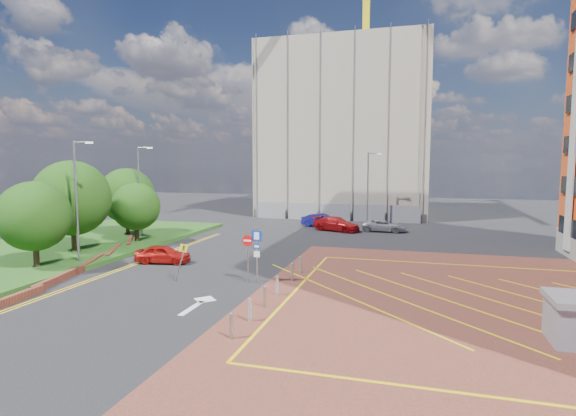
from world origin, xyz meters
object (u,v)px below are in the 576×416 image
at_px(car_blue_back, 322,220).
at_px(car_red_back, 337,224).
at_px(tree_b, 72,198).
at_px(lamp_back, 369,185).
at_px(warning_sign, 182,258).
at_px(car_silver_back, 384,226).
at_px(lamp_left_far, 140,188).
at_px(lamp_left_near, 77,196).
at_px(sign_cluster, 253,249).
at_px(tree_c, 136,207).
at_px(tree_a, 34,216).
at_px(car_red_left, 163,254).
at_px(tree_d, 127,195).

distance_m(car_blue_back, car_red_back, 3.10).
relative_size(tree_b, lamp_back, 0.84).
xyz_separation_m(warning_sign, car_silver_back, (9.93, 22.73, -0.83)).
bearing_deg(lamp_left_far, lamp_back, 40.86).
distance_m(lamp_left_near, lamp_back, 30.80).
xyz_separation_m(lamp_left_far, sign_cluster, (14.72, -11.02, -2.71)).
xyz_separation_m(tree_b, sign_cluster, (15.80, -4.02, -2.28)).
bearing_deg(car_red_back, lamp_back, -2.87).
xyz_separation_m(tree_c, warning_sign, (9.74, -9.93, -1.76)).
bearing_deg(lamp_back, sign_cluster, -97.97).
distance_m(tree_c, sign_cluster, 16.53).
bearing_deg(sign_cluster, lamp_back, 82.03).
height_order(tree_a, car_silver_back, tree_a).
bearing_deg(tree_a, lamp_left_near, 51.70).
height_order(tree_c, warning_sign, tree_c).
xyz_separation_m(lamp_left_far, car_red_left, (6.98, -7.86, -4.03)).
height_order(warning_sign, car_red_back, warning_sign).
bearing_deg(lamp_left_far, car_red_left, -48.39).
relative_size(tree_a, car_red_back, 1.11).
bearing_deg(sign_cluster, tree_d, 144.42).
distance_m(car_blue_back, car_silver_back, 6.81).
relative_size(tree_a, car_silver_back, 1.25).
height_order(tree_b, tree_d, tree_b).
distance_m(warning_sign, car_red_left, 5.55).
relative_size(tree_b, car_red_left, 1.82).
bearing_deg(car_red_left, car_red_back, -36.93).
bearing_deg(tree_a, lamp_left_far, 92.01).
distance_m(tree_b, car_red_left, 8.87).
relative_size(tree_d, lamp_left_far, 0.76).
bearing_deg(lamp_left_near, car_blue_back, 61.82).
bearing_deg(tree_b, lamp_left_near, -44.25).
bearing_deg(warning_sign, tree_d, 134.59).
bearing_deg(tree_b, car_red_back, 44.85).
bearing_deg(lamp_back, tree_b, -130.41).
height_order(lamp_left_near, warning_sign, lamp_left_near).
xyz_separation_m(tree_b, car_red_left, (8.06, -0.86, -3.60)).
height_order(car_red_left, car_red_back, car_red_back).
distance_m(tree_b, lamp_left_far, 7.10).
relative_size(lamp_left_near, lamp_left_far, 1.00).
relative_size(tree_a, lamp_left_far, 0.68).
relative_size(warning_sign, car_red_left, 0.61).
height_order(lamp_left_far, sign_cluster, lamp_left_far).
xyz_separation_m(lamp_back, car_blue_back, (-4.55, -3.70, -3.65)).
distance_m(lamp_back, warning_sign, 29.15).
bearing_deg(tree_b, tree_c, 68.20).
relative_size(tree_c, lamp_back, 0.61).
xyz_separation_m(tree_a, lamp_left_far, (-0.42, 12.00, 1.16)).
relative_size(tree_b, tree_c, 1.38).
distance_m(car_red_left, car_red_back, 19.94).
bearing_deg(car_red_back, lamp_left_far, 141.88).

